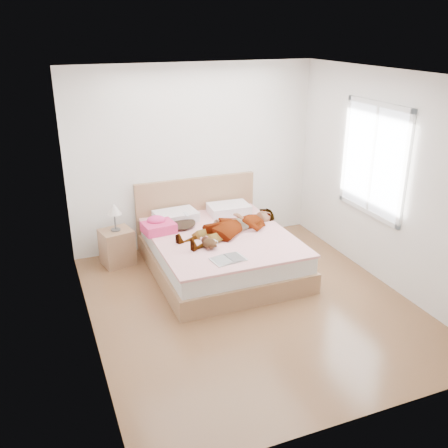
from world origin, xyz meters
The scene contains 11 objects.
ground centered at (0.00, 0.00, 0.00)m, with size 4.00×4.00×0.00m, color #4B3017.
woman centered at (0.18, 1.02, 0.62)m, with size 0.60×1.59×0.22m, color white.
hair centered at (-0.39, 1.47, 0.55)m, with size 0.41×0.50×0.07m, color black.
phone centered at (-0.32, 1.42, 0.68)m, with size 0.04×0.09×0.01m, color silver.
room_shell centered at (1.77, 0.30, 1.50)m, with size 4.00×4.00×4.00m.
bed centered at (0.00, 1.04, 0.28)m, with size 1.80×2.08×1.00m.
towel centered at (-0.73, 1.35, 0.60)m, with size 0.44×0.37×0.21m.
magazine centered at (-0.19, 0.23, 0.52)m, with size 0.42×0.31×0.02m.
coffee_mug centered at (-0.23, 0.63, 0.56)m, with size 0.12×0.08×0.09m.
plush_toy centered at (-0.29, 0.62, 0.58)m, with size 0.19×0.26×0.13m.
nightstand centered at (-1.25, 1.65, 0.29)m, with size 0.47×0.43×0.87m.
Camera 1 is at (-2.17, -4.62, 3.06)m, focal length 40.00 mm.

